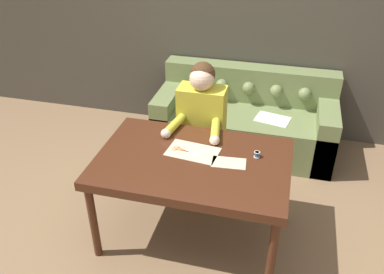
{
  "coord_description": "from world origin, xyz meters",
  "views": [
    {
      "loc": [
        0.63,
        -2.32,
        2.43
      ],
      "look_at": [
        -0.01,
        0.18,
        0.83
      ],
      "focal_mm": 38.0,
      "sensor_mm": 36.0,
      "label": 1
    }
  ],
  "objects_px": {
    "couch": "(245,121)",
    "thread_spool": "(257,154)",
    "person": "(201,128)",
    "scissors": "(183,150)",
    "dining_table": "(193,167)"
  },
  "relations": [
    {
      "from": "couch",
      "to": "thread_spool",
      "type": "height_order",
      "value": "couch"
    },
    {
      "from": "person",
      "to": "scissors",
      "type": "xyz_separation_m",
      "value": [
        -0.02,
        -0.54,
        0.11
      ]
    },
    {
      "from": "dining_table",
      "to": "couch",
      "type": "height_order",
      "value": "couch"
    },
    {
      "from": "couch",
      "to": "scissors",
      "type": "bearing_deg",
      "value": -103.29
    },
    {
      "from": "couch",
      "to": "scissors",
      "type": "height_order",
      "value": "couch"
    },
    {
      "from": "dining_table",
      "to": "person",
      "type": "height_order",
      "value": "person"
    },
    {
      "from": "couch",
      "to": "scissors",
      "type": "xyz_separation_m",
      "value": [
        -0.31,
        -1.33,
        0.43
      ]
    },
    {
      "from": "dining_table",
      "to": "scissors",
      "type": "height_order",
      "value": "scissors"
    },
    {
      "from": "couch",
      "to": "dining_table",
      "type": "bearing_deg",
      "value": -98.48
    },
    {
      "from": "dining_table",
      "to": "scissors",
      "type": "relative_size",
      "value": 5.67
    },
    {
      "from": "dining_table",
      "to": "thread_spool",
      "type": "xyz_separation_m",
      "value": [
        0.45,
        0.14,
        0.09
      ]
    },
    {
      "from": "scissors",
      "to": "thread_spool",
      "type": "distance_m",
      "value": 0.56
    },
    {
      "from": "couch",
      "to": "thread_spool",
      "type": "distance_m",
      "value": 1.37
    },
    {
      "from": "couch",
      "to": "scissors",
      "type": "distance_m",
      "value": 1.43
    },
    {
      "from": "scissors",
      "to": "dining_table",
      "type": "bearing_deg",
      "value": -41.48
    }
  ]
}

